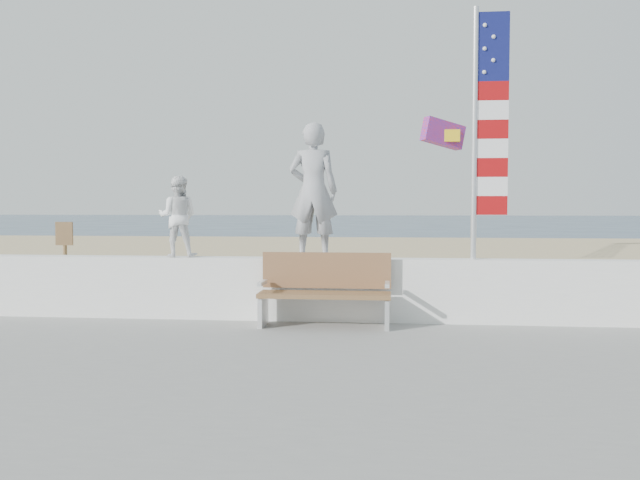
# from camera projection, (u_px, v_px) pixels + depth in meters

# --- Properties ---
(ground) EXTENTS (220.00, 220.00, 0.00)m
(ground) POSITION_uv_depth(u_px,v_px,m) (287.00, 364.00, 7.83)
(ground) COLOR #2D435A
(ground) RESTS_ON ground
(sand) EXTENTS (90.00, 40.00, 0.08)m
(sand) POSITION_uv_depth(u_px,v_px,m) (342.00, 278.00, 16.77)
(sand) COLOR tan
(sand) RESTS_ON ground
(seawall) EXTENTS (30.00, 0.35, 0.90)m
(seawall) POSITION_uv_depth(u_px,v_px,m) (308.00, 289.00, 9.78)
(seawall) COLOR white
(seawall) RESTS_ON boardwalk
(adult) EXTENTS (0.73, 0.50, 1.93)m
(adult) POSITION_uv_depth(u_px,v_px,m) (313.00, 191.00, 9.70)
(adult) COLOR #9E9FA4
(adult) RESTS_ON seawall
(child) EXTENTS (0.62, 0.50, 1.19)m
(child) POSITION_uv_depth(u_px,v_px,m) (178.00, 217.00, 9.93)
(child) COLOR white
(child) RESTS_ON seawall
(bench) EXTENTS (1.80, 0.57, 1.00)m
(bench) POSITION_uv_depth(u_px,v_px,m) (325.00, 289.00, 9.30)
(bench) COLOR brown
(bench) RESTS_ON boardwalk
(flag) EXTENTS (0.50, 0.08, 3.50)m
(flag) POSITION_uv_depth(u_px,v_px,m) (484.00, 122.00, 9.40)
(flag) COLOR silver
(flag) RESTS_ON seawall
(parafoil_kite) EXTENTS (0.88, 0.60, 0.60)m
(parafoil_kite) POSITION_uv_depth(u_px,v_px,m) (444.00, 134.00, 12.65)
(parafoil_kite) COLOR #FD2B1C
(parafoil_kite) RESTS_ON ground
(sign) EXTENTS (0.32, 0.07, 1.46)m
(sign) POSITION_uv_depth(u_px,v_px,m) (65.00, 255.00, 12.14)
(sign) COLOR olive
(sign) RESTS_ON sand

